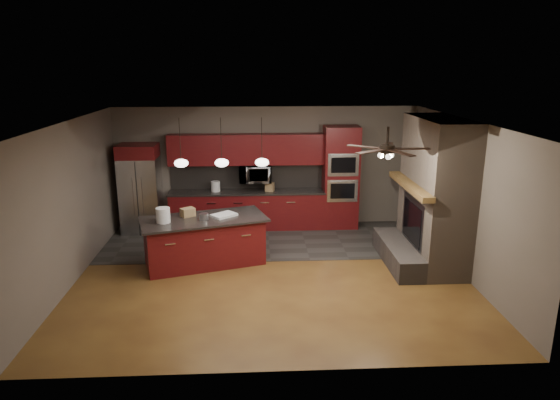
{
  "coord_description": "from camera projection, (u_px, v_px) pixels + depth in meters",
  "views": [
    {
      "loc": [
        -0.3,
        -8.48,
        3.76
      ],
      "look_at": [
        0.18,
        0.6,
        1.25
      ],
      "focal_mm": 32.0,
      "sensor_mm": 36.0,
      "label": 1
    }
  ],
  "objects": [
    {
      "name": "paint_can",
      "position": [
        204.0,
        217.0,
        9.33
      ],
      "size": [
        0.18,
        0.18,
        0.12
      ],
      "primitive_type": "cylinder",
      "rotation": [
        0.0,
        0.0,
        -0.03
      ],
      "color": "#A2A2A6",
      "rests_on": "kitchen_island"
    },
    {
      "name": "white_bucket",
      "position": [
        163.0,
        215.0,
        9.15
      ],
      "size": [
        0.35,
        0.35,
        0.28
      ],
      "primitive_type": "cylinder",
      "rotation": [
        0.0,
        0.0,
        0.55
      ],
      "color": "white",
      "rests_on": "kitchen_island"
    },
    {
      "name": "fireplace_column",
      "position": [
        432.0,
        198.0,
        9.38
      ],
      "size": [
        1.3,
        2.1,
        2.8
      ],
      "color": "#756453",
      "rests_on": "ground"
    },
    {
      "name": "right_wall",
      "position": [
        465.0,
        198.0,
        8.99
      ],
      "size": [
        0.02,
        6.0,
        2.8
      ],
      "primitive_type": "cube",
      "color": "#63584F",
      "rests_on": "ground"
    },
    {
      "name": "ceiling_fan",
      "position": [
        387.0,
        148.0,
        7.85
      ],
      "size": [
        1.27,
        1.33,
        0.41
      ],
      "color": "black",
      "rests_on": "ceiling"
    },
    {
      "name": "pendant_center",
      "position": [
        222.0,
        163.0,
        9.29
      ],
      "size": [
        0.26,
        0.26,
        0.92
      ],
      "color": "black",
      "rests_on": "ceiling"
    },
    {
      "name": "counter_box",
      "position": [
        270.0,
        187.0,
        11.47
      ],
      "size": [
        0.23,
        0.2,
        0.21
      ],
      "primitive_type": "cube",
      "rotation": [
        0.0,
        0.0,
        -0.36
      ],
      "color": "#94744C",
      "rests_on": "back_cabinetry"
    },
    {
      "name": "pendant_left",
      "position": [
        181.0,
        163.0,
        9.25
      ],
      "size": [
        0.26,
        0.26,
        0.92
      ],
      "color": "black",
      "rests_on": "ceiling"
    },
    {
      "name": "paint_tray",
      "position": [
        224.0,
        215.0,
        9.55
      ],
      "size": [
        0.54,
        0.53,
        0.04
      ],
      "primitive_type": "cube",
      "rotation": [
        0.0,
        0.0,
        0.7
      ],
      "color": "silver",
      "rests_on": "kitchen_island"
    },
    {
      "name": "oven_tower",
      "position": [
        341.0,
        178.0,
        11.55
      ],
      "size": [
        0.8,
        0.63,
        2.38
      ],
      "color": "#591010",
      "rests_on": "ground"
    },
    {
      "name": "microwave",
      "position": [
        255.0,
        173.0,
        11.47
      ],
      "size": [
        0.73,
        0.41,
        0.5
      ],
      "primitive_type": "imported",
      "color": "silver",
      "rests_on": "back_cabinetry"
    },
    {
      "name": "back_wall",
      "position": [
        267.0,
        167.0,
        11.7
      ],
      "size": [
        7.0,
        0.02,
        2.8
      ],
      "primitive_type": "cube",
      "color": "#63584F",
      "rests_on": "ground"
    },
    {
      "name": "counter_bucket",
      "position": [
        216.0,
        186.0,
        11.45
      ],
      "size": [
        0.25,
        0.25,
        0.24
      ],
      "primitive_type": "cylinder",
      "rotation": [
        0.0,
        0.0,
        -0.21
      ],
      "color": "silver",
      "rests_on": "back_cabinetry"
    },
    {
      "name": "back_cabinetry",
      "position": [
        247.0,
        191.0,
        11.56
      ],
      "size": [
        3.59,
        0.64,
        2.2
      ],
      "color": "#591010",
      "rests_on": "ground"
    },
    {
      "name": "pendant_right",
      "position": [
        262.0,
        162.0,
        9.33
      ],
      "size": [
        0.26,
        0.26,
        0.92
      ],
      "color": "black",
      "rests_on": "ceiling"
    },
    {
      "name": "ceiling",
      "position": [
        271.0,
        122.0,
        8.44
      ],
      "size": [
        7.0,
        6.0,
        0.02
      ],
      "primitive_type": "cube",
      "color": "white",
      "rests_on": "back_wall"
    },
    {
      "name": "cardboard_box",
      "position": [
        188.0,
        212.0,
        9.53
      ],
      "size": [
        0.31,
        0.29,
        0.16
      ],
      "primitive_type": "cube",
      "rotation": [
        0.0,
        0.0,
        0.6
      ],
      "color": "olive",
      "rests_on": "kitchen_island"
    },
    {
      "name": "refrigerator",
      "position": [
        141.0,
        189.0,
        11.29
      ],
      "size": [
        0.86,
        0.75,
        2.02
      ],
      "color": "silver",
      "rests_on": "ground"
    },
    {
      "name": "slate_tile_patch",
      "position": [
        269.0,
        240.0,
        10.91
      ],
      "size": [
        7.0,
        2.4,
        0.01
      ],
      "primitive_type": "cube",
      "color": "#312F2C",
      "rests_on": "ground"
    },
    {
      "name": "ground",
      "position": [
        272.0,
        274.0,
        9.18
      ],
      "size": [
        7.0,
        7.0,
        0.0
      ],
      "primitive_type": "plane",
      "color": "brown",
      "rests_on": "ground"
    },
    {
      "name": "left_wall",
      "position": [
        70.0,
        204.0,
        8.63
      ],
      "size": [
        0.02,
        6.0,
        2.8
      ],
      "primitive_type": "cube",
      "color": "#63584F",
      "rests_on": "ground"
    },
    {
      "name": "kitchen_island",
      "position": [
        204.0,
        241.0,
        9.56
      ],
      "size": [
        2.54,
        1.69,
        0.92
      ],
      "rotation": [
        0.0,
        0.0,
        0.29
      ],
      "color": "#591010",
      "rests_on": "ground"
    }
  ]
}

